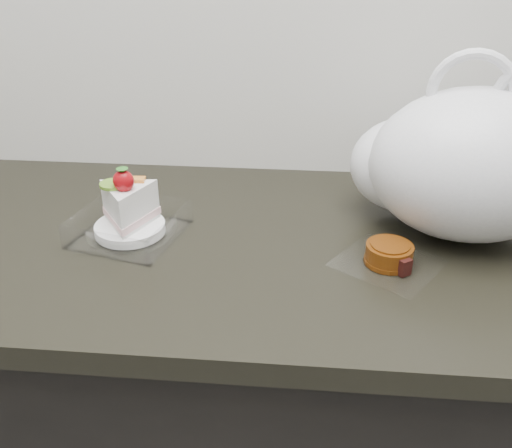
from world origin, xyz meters
TOP-DOWN VIEW (x-y plane):
  - counter at (0.00, 1.69)m, footprint 2.04×0.64m
  - cake_tray at (-0.24, 1.68)m, footprint 0.20×0.20m
  - mooncake_wrap at (0.20, 1.62)m, footprint 0.21×0.20m
  - plastic_bag at (0.32, 1.75)m, footprint 0.44×0.37m

SIDE VIEW (x-z plane):
  - counter at x=0.00m, z-range 0.00..0.90m
  - mooncake_wrap at x=0.20m, z-range 0.90..0.93m
  - cake_tray at x=-0.24m, z-range 0.87..1.00m
  - plastic_bag at x=0.32m, z-range 0.87..1.19m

